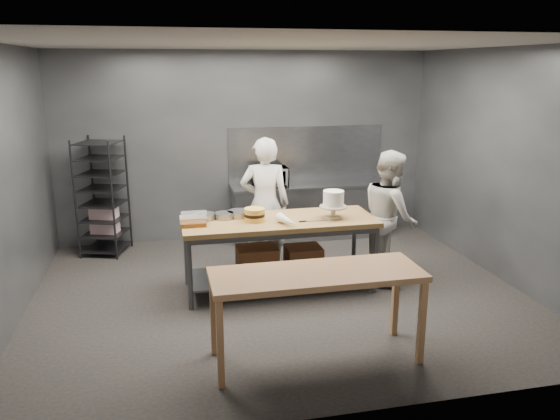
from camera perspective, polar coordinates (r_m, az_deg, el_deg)
The scene contains 16 objects.
ground at distance 6.91m, azimuth -0.05°, elevation -8.73°, with size 6.00×6.00×0.00m, color black.
back_wall at distance 8.88m, azimuth -3.53°, elevation 6.66°, with size 6.00×0.04×3.00m, color #4C4F54.
work_table at distance 6.88m, azimuth -0.18°, elevation -3.70°, with size 2.40×0.90×0.92m.
near_counter at distance 5.17m, azimuth 3.84°, elevation -7.34°, with size 2.00×0.70×0.90m.
back_counter at distance 8.99m, azimuth 3.21°, elevation -0.06°, with size 2.60×0.60×0.90m.
splashback_panel at distance 9.09m, azimuth 2.78°, elevation 5.90°, with size 2.60×0.02×0.90m, color slate.
speed_rack at distance 8.54m, azimuth -18.04°, elevation 1.23°, with size 0.77×0.80×1.75m.
chef_behind at distance 7.49m, azimuth -1.60°, elevation 0.63°, with size 0.67×0.44×1.85m, color white.
chef_right at distance 7.24m, azimuth 11.40°, elevation -0.65°, with size 0.84×0.65×1.73m, color beige.
microwave at distance 8.70m, azimuth -1.03°, elevation 3.51°, with size 0.54×0.37×0.30m, color black.
frosted_cake_stand at distance 6.78m, azimuth 5.60°, elevation 0.96°, with size 0.34×0.34×0.35m.
layer_cake at distance 6.66m, azimuth -2.68°, elevation -0.50°, with size 0.25×0.25×0.16m.
cake_pans at distance 6.84m, azimuth -5.80°, elevation -0.52°, with size 0.71×0.32×0.07m.
piping_bag at distance 6.47m, azimuth 0.81°, elevation -1.15°, with size 0.12×0.12×0.38m, color white.
offset_spatula at distance 6.66m, azimuth 3.11°, elevation -1.17°, with size 0.36×0.02×0.02m.
pastry_clamshells at distance 6.64m, azimuth -9.01°, elevation -0.94°, with size 0.33×0.39×0.11m.
Camera 1 is at (-1.35, -6.18, 2.77)m, focal length 35.00 mm.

